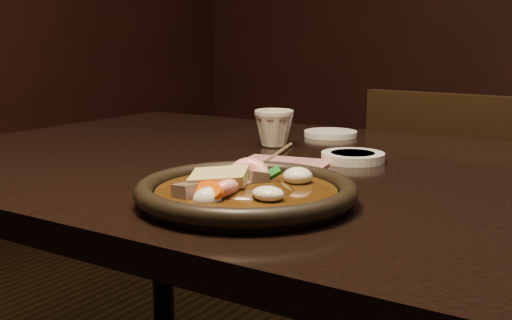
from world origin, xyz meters
The scene contains 9 objects.
table centered at (0.00, 0.00, 0.67)m, with size 1.60×0.90×0.75m.
chair centered at (-0.02, 0.71, 0.45)m, with size 0.40×0.40×0.83m.
plate centered at (-0.01, -0.26, 0.76)m, with size 0.29×0.29×0.03m.
stirfry centered at (-0.01, -0.26, 0.77)m, with size 0.16×0.18×0.06m.
soy_dish centered at (-0.01, 0.08, 0.76)m, with size 0.11×0.11×0.02m, color white.
saucer_left centered at (-0.17, 0.31, 0.76)m, with size 0.11×0.11×0.01m, color white.
tea_cup centered at (-0.21, 0.13, 0.79)m, with size 0.08×0.07×0.08m, color beige.
chopsticks centered at (-0.14, 0.03, 0.75)m, with size 0.08×0.25×0.01m.
napkin centered at (-0.10, -0.03, 0.75)m, with size 0.15×0.15×0.00m, color #985E65.
Camera 1 is at (0.44, -0.93, 0.97)m, focal length 45.00 mm.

